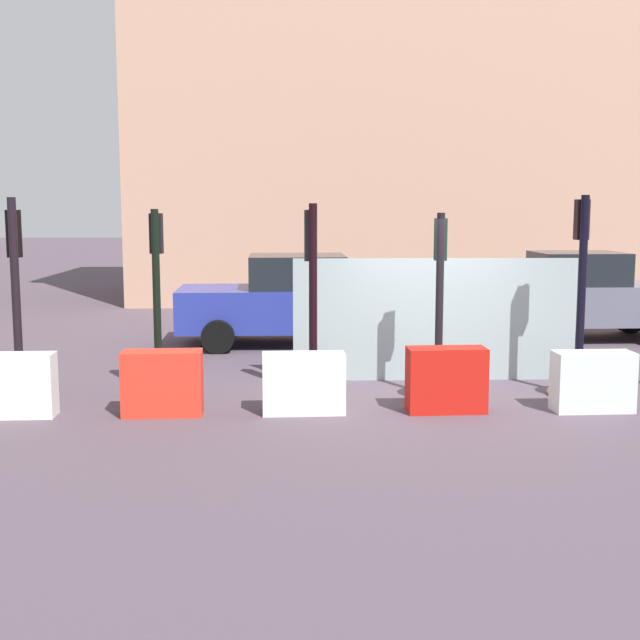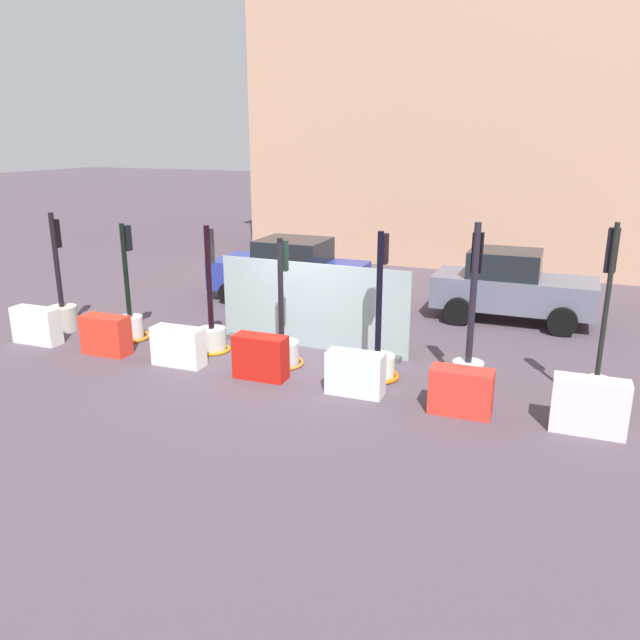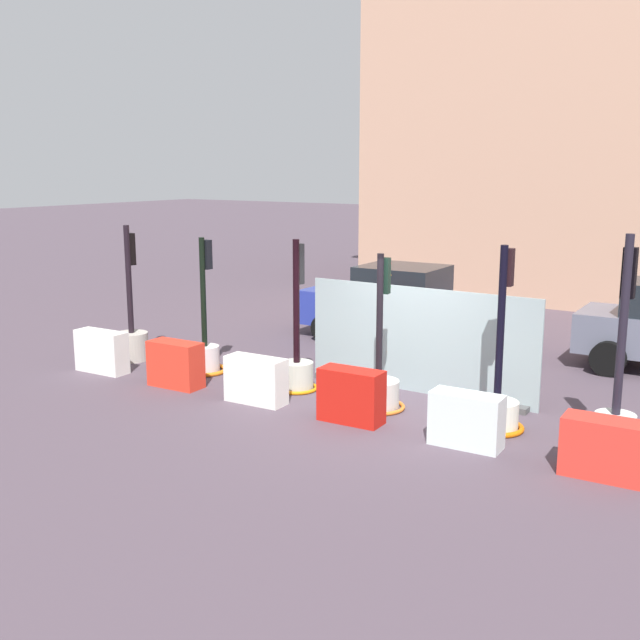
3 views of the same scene
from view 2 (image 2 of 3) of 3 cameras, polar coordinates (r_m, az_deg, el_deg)
The scene contains 19 objects.
ground_plane at distance 12.79m, azimuth -3.45°, elevation -4.10°, with size 120.00×120.00×0.00m, color #4F414C.
traffic_light_0 at distance 16.08m, azimuth -22.37°, elevation 1.04°, with size 0.66×0.66×2.79m.
traffic_light_1 at distance 14.91m, azimuth -16.86°, elevation 0.15°, with size 0.85×0.85×2.63m.
traffic_light_2 at distance 13.64m, azimuth -9.81°, elevation -0.71°, with size 0.76×0.76×2.71m.
traffic_light_3 at distance 12.71m, azimuth -3.48°, elevation -2.31°, with size 0.89×0.89×2.58m.
traffic_light_4 at distance 12.02m, azimuth 5.27°, elevation -3.06°, with size 0.85×0.85×2.82m.
traffic_light_5 at distance 11.70m, azimuth 13.36°, elevation -3.30°, with size 0.76×0.76×3.06m.
traffic_light_6 at distance 11.48m, azimuth 23.77°, elevation -5.21°, with size 0.85×0.85×3.19m.
construction_barrier_0 at distance 15.32m, azimuth -24.34°, elevation -0.46°, with size 1.12×0.44×0.82m.
construction_barrier_1 at distance 14.03m, azimuth -18.87°, elevation -1.29°, with size 1.03×0.49×0.83m.
construction_barrier_2 at distance 12.96m, azimuth -12.73°, elevation -2.35°, with size 1.08×0.46×0.79m.
construction_barrier_3 at distance 12.02m, azimuth -5.41°, elevation -3.36°, with size 1.04×0.48×0.85m.
construction_barrier_4 at distance 11.27m, azimuth 3.22°, elevation -4.87°, with size 1.05×0.46×0.79m.
construction_barrier_5 at distance 10.76m, azimuth 12.68°, elevation -6.35°, with size 1.05×0.52×0.78m.
construction_barrier_6 at distance 10.68m, azimuth 23.26°, elevation -7.19°, with size 1.14×0.45×0.90m.
car_grey_saloon at distance 16.29m, azimuth 16.99°, elevation 2.89°, with size 3.92×2.09×1.76m.
car_blue_estate at distance 17.54m, azimuth -2.78°, elevation 4.48°, with size 4.31×2.32×1.73m.
building_main_facade at distance 25.22m, azimuth 12.53°, elevation 19.43°, with size 14.48×7.30×11.81m.
site_fence_panel at distance 13.53m, azimuth -0.73°, elevation 1.11°, with size 4.36×0.50×1.88m.
Camera 2 is at (5.43, -10.66, 4.51)m, focal length 35.24 mm.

